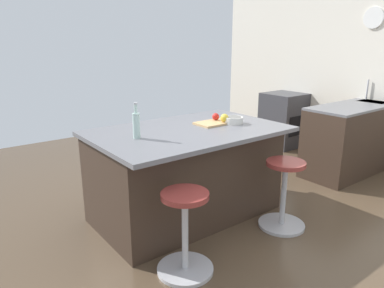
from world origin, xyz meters
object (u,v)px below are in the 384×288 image
(water_bottle, at_px, (136,124))
(stool_middle, at_px, (185,235))
(kitchen_island, at_px, (186,172))
(apple_yellow, at_px, (225,118))
(cutting_board, at_px, (214,123))
(apple_red, at_px, (216,117))
(fruit_bowl, at_px, (233,120))
(oven_range, at_px, (283,120))
(stool_by_window, at_px, (283,196))

(water_bottle, bearing_deg, stool_middle, 88.35)
(kitchen_island, xyz_separation_m, stool_middle, (0.58, 0.76, -0.15))
(apple_yellow, bearing_deg, cutting_board, -39.46)
(cutting_board, relative_size, apple_yellow, 4.30)
(apple_red, relative_size, fruit_bowl, 0.38)
(kitchen_island, xyz_separation_m, apple_red, (-0.41, -0.03, 0.51))
(apple_yellow, height_order, apple_red, apple_yellow)
(apple_yellow, bearing_deg, apple_red, -85.73)
(apple_red, relative_size, water_bottle, 0.23)
(stool_middle, bearing_deg, oven_range, -151.88)
(stool_middle, relative_size, apple_yellow, 7.87)
(oven_range, height_order, apple_red, apple_red)
(oven_range, bearing_deg, water_bottle, 17.74)
(cutting_board, height_order, water_bottle, water_bottle)
(oven_range, distance_m, stool_by_window, 2.85)
(kitchen_island, bearing_deg, oven_range, -159.68)
(kitchen_island, relative_size, stool_middle, 2.78)
(oven_range, relative_size, kitchen_island, 0.48)
(stool_by_window, xyz_separation_m, apple_yellow, (0.16, -0.67, 0.66))
(fruit_bowl, bearing_deg, kitchen_island, -15.09)
(oven_range, relative_size, water_bottle, 2.83)
(oven_range, xyz_separation_m, fruit_bowl, (2.28, 1.17, 0.51))
(stool_by_window, bearing_deg, kitchen_island, -52.98)
(apple_yellow, bearing_deg, stool_by_window, 103.30)
(kitchen_island, bearing_deg, fruit_bowl, 164.91)
(stool_by_window, distance_m, cutting_board, 0.99)
(water_bottle, bearing_deg, apple_red, -175.87)
(fruit_bowl, bearing_deg, water_bottle, -5.29)
(stool_by_window, relative_size, cutting_board, 1.83)
(stool_by_window, bearing_deg, stool_middle, 0.00)
(cutting_board, bearing_deg, oven_range, -156.71)
(fruit_bowl, bearing_deg, cutting_board, -33.89)
(stool_middle, bearing_deg, kitchen_island, -127.02)
(apple_red, xyz_separation_m, water_bottle, (0.96, 0.07, 0.07))
(oven_range, distance_m, fruit_bowl, 2.61)
(cutting_board, xyz_separation_m, water_bottle, (0.89, 0.01, 0.11))
(stool_middle, relative_size, apple_red, 9.03)
(kitchen_island, distance_m, apple_yellow, 0.67)
(apple_red, bearing_deg, oven_range, -157.20)
(apple_red, height_order, water_bottle, water_bottle)
(cutting_board, relative_size, fruit_bowl, 1.86)
(apple_yellow, xyz_separation_m, apple_red, (0.01, -0.12, -0.01))
(kitchen_island, xyz_separation_m, stool_by_window, (-0.58, 0.76, -0.15))
(cutting_board, height_order, fruit_bowl, fruit_bowl)
(stool_middle, xyz_separation_m, apple_red, (-0.98, -0.80, 0.66))
(apple_yellow, distance_m, water_bottle, 0.98)
(water_bottle, bearing_deg, stool_by_window, 147.27)
(stool_middle, bearing_deg, water_bottle, -91.65)
(apple_yellow, distance_m, apple_red, 0.13)
(apple_red, bearing_deg, cutting_board, 36.99)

